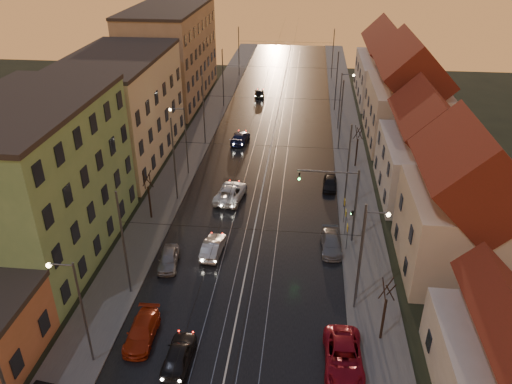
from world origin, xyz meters
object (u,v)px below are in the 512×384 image
(street_lamp_2, at_px, (183,134))
(parked_left_3, at_px, (169,259))
(street_lamp_0, at_px, (77,304))
(parked_right_0, at_px, (343,357))
(parked_right_1, at_px, (331,243))
(driving_car_3, at_px, (240,137))
(driving_car_1, at_px, (213,247))
(driving_car_2, at_px, (231,192))
(street_lamp_3, at_px, (343,96))
(street_lamp_1, at_px, (366,247))
(driving_car_0, at_px, (179,354))
(parked_left_2, at_px, (142,332))
(traffic_light_mast, at_px, (345,197))
(parked_right_2, at_px, (330,183))
(driving_car_4, at_px, (260,93))

(street_lamp_2, bearing_deg, parked_left_3, -81.57)
(street_lamp_2, bearing_deg, street_lamp_0, -90.00)
(parked_right_0, bearing_deg, parked_right_1, 91.00)
(street_lamp_0, relative_size, driving_car_3, 1.69)
(driving_car_1, height_order, parked_right_1, driving_car_1)
(driving_car_2, bearing_deg, street_lamp_0, 83.06)
(street_lamp_3, relative_size, driving_car_3, 1.69)
(street_lamp_1, relative_size, parked_right_1, 1.84)
(driving_car_0, bearing_deg, parked_right_0, -174.14)
(driving_car_0, xyz_separation_m, driving_car_1, (0.00, 12.37, -0.02))
(driving_car_3, relative_size, parked_left_3, 1.24)
(street_lamp_2, xyz_separation_m, driving_car_0, (5.95, -27.50, -4.17))
(street_lamp_3, bearing_deg, parked_left_2, -110.17)
(traffic_light_mast, relative_size, parked_right_2, 1.97)
(parked_right_2, bearing_deg, street_lamp_2, 176.63)
(street_lamp_0, xyz_separation_m, street_lamp_3, (18.21, 44.00, 0.00))
(street_lamp_1, bearing_deg, driving_car_3, 113.81)
(parked_left_3, bearing_deg, street_lamp_2, 91.85)
(street_lamp_3, xyz_separation_m, parked_left_3, (-15.66, -33.21, -4.23))
(driving_car_1, height_order, parked_left_2, driving_car_1)
(street_lamp_2, relative_size, traffic_light_mast, 1.11)
(parked_left_3, height_order, parked_right_1, parked_left_3)
(driving_car_0, height_order, driving_car_3, driving_car_0)
(traffic_light_mast, height_order, parked_left_3, traffic_light_mast)
(driving_car_1, xyz_separation_m, driving_car_2, (0.07, 9.86, 0.06))
(driving_car_0, bearing_deg, street_lamp_1, -147.61)
(traffic_light_mast, xyz_separation_m, parked_right_1, (-0.92, -1.43, -3.97))
(driving_car_0, distance_m, parked_right_0, 10.70)
(driving_car_1, bearing_deg, parked_right_0, 136.56)
(street_lamp_2, xyz_separation_m, driving_car_3, (4.97, 9.99, -4.20))
(driving_car_0, relative_size, parked_right_1, 0.97)
(driving_car_3, bearing_deg, driving_car_1, 98.00)
(parked_left_2, distance_m, parked_right_2, 27.39)
(driving_car_4, distance_m, parked_right_1, 44.50)
(driving_car_0, relative_size, driving_car_3, 0.89)
(street_lamp_0, height_order, street_lamp_3, same)
(traffic_light_mast, distance_m, driving_car_4, 43.52)
(parked_left_3, bearing_deg, driving_car_3, 78.33)
(traffic_light_mast, relative_size, parked_left_2, 1.61)
(driving_car_1, height_order, parked_right_0, parked_right_0)
(street_lamp_3, xyz_separation_m, driving_car_3, (-13.24, -6.01, -4.20))
(driving_car_0, distance_m, driving_car_1, 12.37)
(street_lamp_1, relative_size, parked_left_3, 2.09)
(street_lamp_0, xyz_separation_m, street_lamp_2, (0.00, 28.00, 0.00))
(driving_car_0, bearing_deg, parked_right_2, -111.08)
(driving_car_1, distance_m, parked_left_2, 10.97)
(driving_car_0, height_order, driving_car_2, driving_car_2)
(street_lamp_0, xyz_separation_m, driving_car_4, (5.58, 57.78, -4.25))
(driving_car_2, bearing_deg, parked_left_2, 89.21)
(driving_car_0, bearing_deg, driving_car_3, -87.56)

